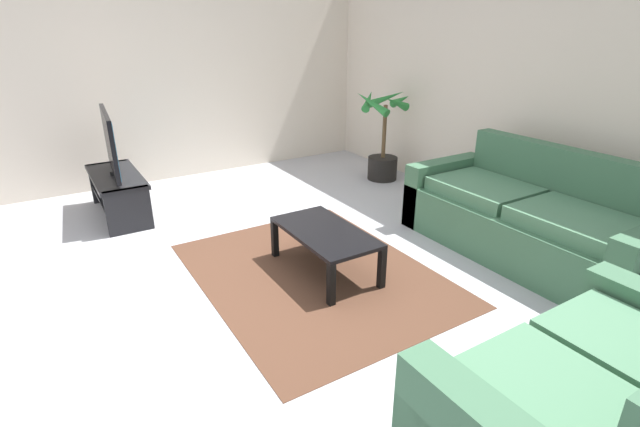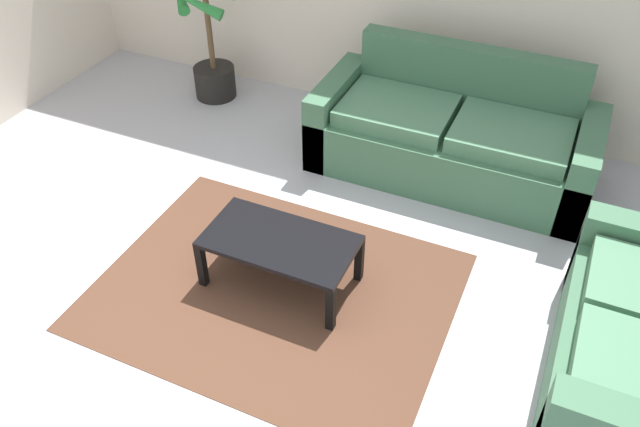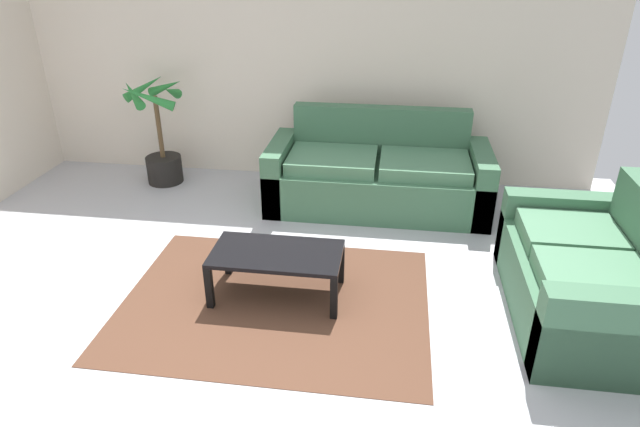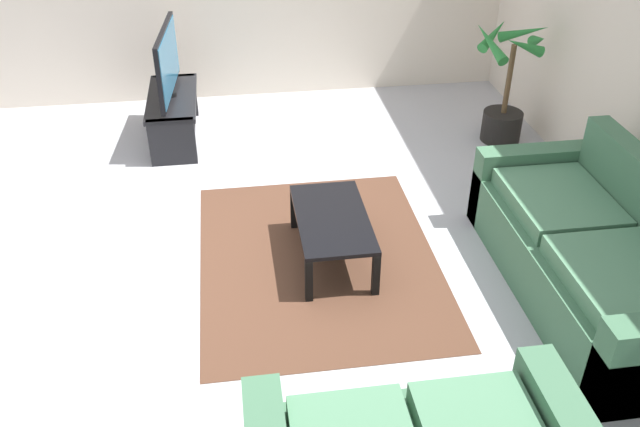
{
  "view_description": "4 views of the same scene",
  "coord_description": "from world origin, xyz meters",
  "px_view_note": "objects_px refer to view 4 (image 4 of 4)",
  "views": [
    {
      "loc": [
        0.47,
        -3.45,
        2.68
      ],
      "look_at": [
        0.53,
        0.87,
        0.41
      ],
      "focal_mm": 31.72,
      "sensor_mm": 36.0,
      "label": 1
    },
    {
      "loc": [
        1.65,
        -3.28,
        2.35
      ],
      "look_at": [
        0.3,
        0.64,
        0.64
      ],
      "focal_mm": 35.17,
      "sensor_mm": 36.0,
      "label": 2
    },
    {
      "loc": [
        2.8,
        -2.79,
        1.91
      ],
      "look_at": [
        0.36,
        0.35,
        0.55
      ],
      "focal_mm": 32.42,
      "sensor_mm": 36.0,
      "label": 3
    },
    {
      "loc": [
        3.72,
        0.27,
        3.05
      ],
      "look_at": [
        0.63,
        0.81,
        0.59
      ],
      "focal_mm": 41.98,
      "sensor_mm": 36.0,
      "label": 4
    }
  ],
  "objects_px": {
    "tv": "(94,35)",
    "potted_palm": "(498,86)",
    "tv_stand": "(105,94)",
    "coffee_table": "(315,212)",
    "couch_main": "(610,312)"
  },
  "relations": [
    {
      "from": "tv",
      "to": "potted_palm",
      "type": "relative_size",
      "value": 0.85
    },
    {
      "from": "tv_stand",
      "to": "potted_palm",
      "type": "distance_m",
      "value": 3.06
    },
    {
      "from": "tv",
      "to": "potted_palm",
      "type": "height_order",
      "value": "tv"
    },
    {
      "from": "tv_stand",
      "to": "coffee_table",
      "type": "height_order",
      "value": "tv_stand"
    },
    {
      "from": "tv_stand",
      "to": "potted_palm",
      "type": "bearing_deg",
      "value": 80.2
    },
    {
      "from": "couch_main",
      "to": "tv_stand",
      "type": "xyz_separation_m",
      "value": [
        -2.92,
        -2.76,
        0.05
      ]
    },
    {
      "from": "tv",
      "to": "coffee_table",
      "type": "bearing_deg",
      "value": 36.63
    },
    {
      "from": "tv",
      "to": "coffee_table",
      "type": "height_order",
      "value": "tv"
    },
    {
      "from": "coffee_table",
      "to": "potted_palm",
      "type": "relative_size",
      "value": 0.97
    },
    {
      "from": "coffee_table",
      "to": "potted_palm",
      "type": "height_order",
      "value": "potted_palm"
    },
    {
      "from": "couch_main",
      "to": "tv_stand",
      "type": "distance_m",
      "value": 4.02
    },
    {
      "from": "tv_stand",
      "to": "tv",
      "type": "bearing_deg",
      "value": 86.58
    },
    {
      "from": "coffee_table",
      "to": "tv",
      "type": "bearing_deg",
      "value": -143.37
    },
    {
      "from": "tv_stand",
      "to": "potted_palm",
      "type": "relative_size",
      "value": 1.07
    },
    {
      "from": "couch_main",
      "to": "tv",
      "type": "height_order",
      "value": "tv"
    }
  ]
}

